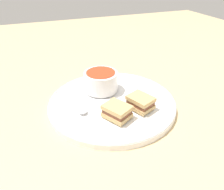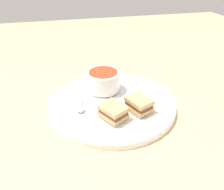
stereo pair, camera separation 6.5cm
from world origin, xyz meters
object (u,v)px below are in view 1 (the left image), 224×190
sandwich_half_near (117,111)px  soup_bowl (101,81)px  spoon (82,109)px  sandwich_half_far (140,102)px

sandwich_half_near → soup_bowl: bearing=87.4°
soup_bowl → spoon: soup_bowl is taller
sandwich_half_near → sandwich_half_far: bearing=12.1°
spoon → sandwich_half_far: bearing=82.6°
soup_bowl → sandwich_half_far: (0.07, -0.14, -0.01)m
spoon → sandwich_half_near: size_ratio=1.34×
soup_bowl → sandwich_half_near: size_ratio=1.25×
soup_bowl → sandwich_half_near: 0.15m
sandwich_half_far → spoon: bearing=163.6°
spoon → sandwich_half_near: bearing=60.5°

